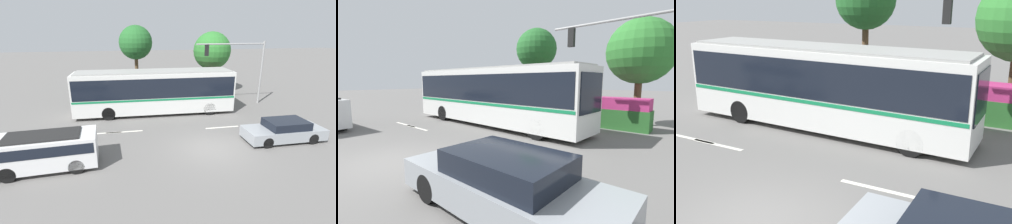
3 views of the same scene
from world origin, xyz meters
TOP-DOWN VIEW (x-y plane):
  - ground_plane at (0.00, 0.00)m, footprint 140.00×140.00m
  - city_bus at (-2.20, 6.92)m, footprint 12.50×2.88m
  - sedan_foreground at (4.76, 0.31)m, footprint 4.81×1.85m
  - traffic_light_pole at (5.74, 8.04)m, footprint 6.17×0.24m
  - flowering_hedge at (2.38, 10.85)m, footprint 6.46×1.09m
  - street_tree_left at (-3.17, 13.11)m, footprint 3.27×3.27m
  - street_tree_centre at (4.51, 12.55)m, footprint 3.79×3.79m
  - lane_stripe_near at (1.93, 2.93)m, footprint 2.40×0.16m
  - lane_stripe_mid at (-6.16, 3.42)m, footprint 2.40×0.16m
  - lane_stripe_far at (-4.76, 3.39)m, footprint 2.40×0.16m

SIDE VIEW (x-z plane):
  - ground_plane at x=0.00m, z-range 0.00..0.00m
  - lane_stripe_near at x=1.93m, z-range 0.00..0.01m
  - lane_stripe_mid at x=-6.16m, z-range 0.00..0.01m
  - lane_stripe_far at x=-4.76m, z-range 0.00..0.01m
  - sedan_foreground at x=4.76m, z-range -0.03..1.27m
  - flowering_hedge at x=2.38m, z-range -0.01..1.74m
  - city_bus at x=-2.20m, z-range 0.23..3.68m
  - traffic_light_pole at x=5.74m, z-range 1.06..6.59m
  - street_tree_centre at x=4.51m, z-range 1.23..7.52m
  - street_tree_left at x=-3.17m, z-range 1.76..8.65m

